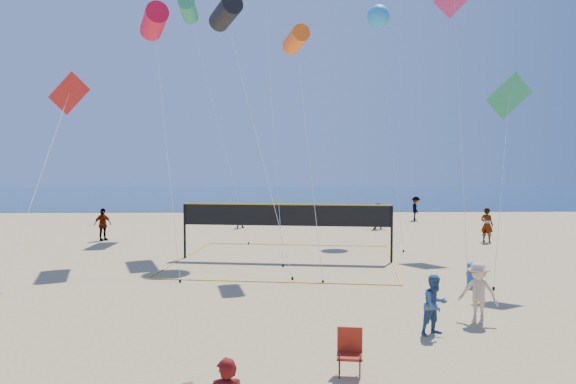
{
  "coord_description": "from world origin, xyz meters",
  "views": [
    {
      "loc": [
        -1.45,
        -9.7,
        4.15
      ],
      "look_at": [
        -1.16,
        2.0,
        3.54
      ],
      "focal_mm": 35.0,
      "sensor_mm": 36.0,
      "label": 1
    }
  ],
  "objects": [
    {
      "name": "ocean",
      "position": [
        0.0,
        62.0,
        0.01
      ],
      "size": [
        140.0,
        50.0,
        0.03
      ],
      "primitive_type": "cube",
      "color": "#102C4D",
      "rests_on": "ground"
    },
    {
      "name": "bystander_a",
      "position": [
        2.43,
        3.56,
        0.73
      ],
      "size": [
        0.88,
        0.8,
        1.46
      ],
      "primitive_type": "imported",
      "rotation": [
        0.0,
        0.0,
        0.45
      ],
      "color": "#32547F",
      "rests_on": "ground"
    },
    {
      "name": "bystander_b",
      "position": [
        3.85,
        4.58,
        0.79
      ],
      "size": [
        1.17,
        1.05,
        1.57
      ],
      "primitive_type": "imported",
      "rotation": [
        0.0,
        0.0,
        -0.6
      ],
      "color": "beige",
      "rests_on": "ground"
    },
    {
      "name": "far_person_0",
      "position": [
        -10.59,
        20.26,
        0.86
      ],
      "size": [
        0.99,
        1.03,
        1.72
      ],
      "primitive_type": "imported",
      "rotation": [
        0.0,
        0.0,
        0.82
      ],
      "color": "gray",
      "rests_on": "ground"
    },
    {
      "name": "far_person_1",
      "position": [
        5.02,
        24.98,
        0.81
      ],
      "size": [
        1.58,
        0.95,
        1.62
      ],
      "primitive_type": "imported",
      "rotation": [
        0.0,
        0.0,
        -0.34
      ],
      "color": "gray",
      "rests_on": "ground"
    },
    {
      "name": "far_person_2",
      "position": [
        9.66,
        19.17,
        0.9
      ],
      "size": [
        0.77,
        0.77,
        1.8
      ],
      "primitive_type": "imported",
      "rotation": [
        0.0,
        0.0,
        2.34
      ],
      "color": "gray",
      "rests_on": "ground"
    },
    {
      "name": "far_person_3",
      "position": [
        -3.51,
        25.76,
        0.73
      ],
      "size": [
        0.81,
        0.69,
        1.45
      ],
      "primitive_type": "imported",
      "rotation": [
        0.0,
        0.0,
        0.22
      ],
      "color": "gray",
      "rests_on": "ground"
    },
    {
      "name": "far_person_4",
      "position": [
        8.69,
        30.03,
        0.87
      ],
      "size": [
        0.76,
        1.18,
        1.73
      ],
      "primitive_type": "imported",
      "rotation": [
        0.0,
        0.0,
        1.47
      ],
      "color": "gray",
      "rests_on": "ground"
    },
    {
      "name": "camp_chair",
      "position": [
        0.02,
        1.02,
        0.51
      ],
      "size": [
        0.55,
        0.66,
        1.02
      ],
      "rotation": [
        0.0,
        0.0,
        -0.14
      ],
      "color": "maroon",
      "rests_on": "ground"
    },
    {
      "name": "trash_barrel",
      "position": [
        5.28,
        8.77,
        0.39
      ],
      "size": [
        0.61,
        0.61,
        0.77
      ],
      "primitive_type": "cylinder",
      "rotation": [
        0.0,
        0.0,
        -0.2
      ],
      "color": "#164F93",
      "rests_on": "ground"
    },
    {
      "name": "volleyball_net",
      "position": [
        -0.95,
        13.96,
        1.66
      ],
      "size": [
        10.22,
        10.09,
        2.42
      ],
      "rotation": [
        0.0,
        0.0,
        -0.14
      ],
      "color": "black",
      "rests_on": "ground"
    },
    {
      "name": "kite_0",
      "position": [
        -6.87,
        16.13,
        10.51
      ],
      "size": [
        3.08,
        7.86,
        11.18
      ],
      "rotation": [
        0.0,
        0.0,
        0.34
      ],
      "color": "red",
      "rests_on": "ground"
    },
    {
      "name": "kite_1",
      "position": [
        -3.85,
        18.64,
        11.57
      ],
      "size": [
        4.05,
        10.09,
        12.27
      ],
      "rotation": [
        0.0,
        0.0,
        0.39
      ],
      "color": "black",
      "rests_on": "ground"
    },
    {
      "name": "kite_2",
      "position": [
        -0.57,
        12.94,
        9.04
      ],
      "size": [
        1.39,
        4.53,
        9.53
      ],
      "rotation": [
        0.0,
        0.0,
        0.23
      ],
      "color": "#FF6115",
      "rests_on": "ground"
    },
    {
      "name": "kite_3",
      "position": [
        -9.07,
        11.15,
        6.35
      ],
      "size": [
        1.63,
        8.08,
        7.55
      ],
      "rotation": [
        0.0,
        0.0,
        0.11
      ],
      "color": "red",
      "rests_on": "ground"
    },
    {
      "name": "kite_4",
      "position": [
        6.6,
        9.48,
        6.16
      ],
      "size": [
        1.8,
        1.48,
        7.27
      ],
      "rotation": [
        0.0,
        0.0,
        0.19
      ],
      "color": "#2F9A5D",
      "rests_on": "ground"
    },
    {
      "name": "kite_5",
      "position": [
        7.61,
        18.55,
        11.99
      ],
      "size": [
        3.02,
        8.57,
        13.6
      ],
      "rotation": [
        0.0,
        0.0,
        -0.17
      ],
      "color": "#EB3667",
      "rests_on": "ground"
    },
    {
      "name": "kite_7",
      "position": [
        4.54,
        22.79,
        12.54
      ],
      "size": [
        1.7,
        7.68,
        13.2
      ],
      "rotation": [
        0.0,
        0.0,
        -0.42
      ],
      "color": "#269DE9",
      "rests_on": "ground"
    },
    {
      "name": "kite_8",
      "position": [
        -6.65,
        25.1,
        13.49
      ],
      "size": [
        4.48,
        7.68,
        14.16
      ],
      "rotation": [
        0.0,
        0.0,
        0.03
      ],
      "color": "#2F9A5D",
      "rests_on": "ground"
    }
  ]
}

